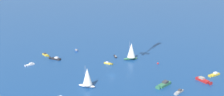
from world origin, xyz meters
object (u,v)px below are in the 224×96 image
motorboat_outer_ring_c (46,55)px  motorboat_trailing (178,92)px  sailboat_inshore (131,51)px  marker_buoy (158,63)px  motorboat_near_centre (204,81)px  motorboat_offshore (76,50)px  motorboat_far_port (29,65)px  sailboat_outer_ring_a (87,77)px  motorboat_far_stbd (163,85)px  motorboat_outer_ring_e (115,56)px  motorboat_outer_ring_d (214,75)px  motorboat_ahead (109,63)px  motorboat_mid_cluster (54,58)px

motorboat_outer_ring_c → motorboat_trailing: bearing=-178.8°
sailboat_inshore → marker_buoy: sailboat_inshore is taller
motorboat_near_centre → motorboat_offshore: bearing=1.4°
motorboat_far_port → sailboat_outer_ring_a: 52.67m
sailboat_inshore → motorboat_offshore: size_ratio=2.03×
motorboat_far_port → motorboat_far_stbd: (-83.46, -24.64, 0.35)m
motorboat_far_stbd → sailboat_outer_ring_a: sailboat_outer_ring_a is taller
sailboat_inshore → sailboat_outer_ring_a: bearing=98.6°
sailboat_outer_ring_a → motorboat_far_stbd: bearing=-140.5°
motorboat_trailing → motorboat_outer_ring_e: (60.97, -26.32, -0.15)m
motorboat_offshore → marker_buoy: (-63.18, -12.49, -0.15)m
motorboat_far_stbd → marker_buoy: motorboat_far_stbd is taller
motorboat_outer_ring_d → sailboat_outer_ring_a: bearing=50.8°
motorboat_near_centre → motorboat_ahead: motorboat_near_centre is taller
motorboat_offshore → motorboat_trailing: bearing=168.1°
motorboat_outer_ring_e → sailboat_inshore: bearing=-168.3°
motorboat_far_port → motorboat_far_stbd: size_ratio=0.60×
motorboat_offshore → sailboat_inshore: bearing=-168.3°
motorboat_offshore → sailboat_outer_ring_a: (-52.02, 42.76, 4.91)m
motorboat_mid_cluster → motorboat_outer_ring_c: motorboat_mid_cluster is taller
motorboat_offshore → marker_buoy: marker_buoy is taller
sailboat_outer_ring_a → motorboat_outer_ring_c: bearing=-19.1°
motorboat_outer_ring_d → sailboat_inshore: bearing=5.8°
sailboat_inshore → motorboat_offshore: (44.15, 9.18, -5.37)m
sailboat_inshore → sailboat_outer_ring_a: size_ratio=1.09×
motorboat_offshore → motorboat_ahead: bearing=168.6°
motorboat_far_stbd → motorboat_trailing: motorboat_far_stbd is taller
motorboat_far_port → motorboat_trailing: motorboat_trailing is taller
sailboat_inshore → motorboat_offshore: 45.41m
motorboat_outer_ring_c → marker_buoy: 79.47m
motorboat_trailing → marker_buoy: 43.96m
motorboat_near_centre → motorboat_outer_ring_c: (106.69, 24.16, -0.21)m
sailboat_outer_ring_a → marker_buoy: (-11.16, -55.25, -5.06)m
motorboat_outer_ring_e → motorboat_far_port: bearing=56.0°
motorboat_offshore → motorboat_ahead: (-38.16, 7.72, -0.06)m
sailboat_outer_ring_a → motorboat_outer_ring_c: (60.51, -20.94, -4.87)m
sailboat_inshore → motorboat_ahead: (5.99, 16.90, -5.43)m
motorboat_far_stbd → sailboat_outer_ring_a: bearing=39.5°
motorboat_trailing → sailboat_outer_ring_a: 47.52m
sailboat_inshore → motorboat_ahead: sailboat_inshore is taller
motorboat_ahead → motorboat_outer_ring_c: bearing=16.8°
sailboat_outer_ring_a → motorboat_far_port: bearing=-1.0°
motorboat_far_port → motorboat_outer_ring_e: size_ratio=1.38×
motorboat_outer_ring_c → motorboat_outer_ring_e: bearing=-145.0°
marker_buoy → sailboat_outer_ring_a: bearing=78.6°
motorboat_near_centre → motorboat_outer_ring_d: bearing=-93.7°
motorboat_outer_ring_c → motorboat_far_port: bearing=112.0°
motorboat_far_port → motorboat_outer_ring_c: motorboat_outer_ring_c is taller
motorboat_far_port → motorboat_ahead: size_ratio=1.05×
motorboat_far_stbd → motorboat_outer_ring_c: (91.54, 4.66, -0.28)m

